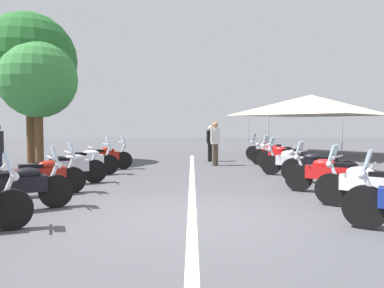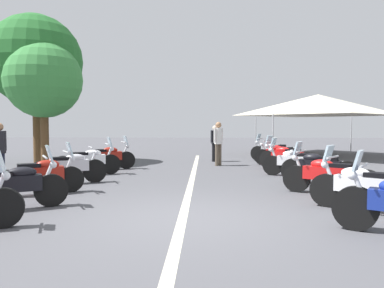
# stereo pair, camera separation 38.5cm
# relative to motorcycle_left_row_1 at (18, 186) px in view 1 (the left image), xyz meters

# --- Properties ---
(ground_plane) EXTENTS (80.00, 80.00, 0.00)m
(ground_plane) POSITION_rel_motorcycle_left_row_1_xyz_m (-0.50, -3.22, -0.47)
(ground_plane) COLOR #4C4C51
(lane_centre_stripe) EXTENTS (18.61, 0.16, 0.01)m
(lane_centre_stripe) POSITION_rel_motorcycle_left_row_1_xyz_m (3.16, -3.22, -0.46)
(lane_centre_stripe) COLOR beige
(lane_centre_stripe) RESTS_ON ground_plane
(motorcycle_left_row_1) EXTENTS (1.13, 1.83, 1.21)m
(motorcycle_left_row_1) POSITION_rel_motorcycle_left_row_1_xyz_m (0.00, 0.00, 0.00)
(motorcycle_left_row_1) COLOR black
(motorcycle_left_row_1) RESTS_ON ground_plane
(motorcycle_left_row_2) EXTENTS (1.16, 1.77, 1.20)m
(motorcycle_left_row_2) POSITION_rel_motorcycle_left_row_1_xyz_m (1.53, 0.16, -0.01)
(motorcycle_left_row_2) COLOR black
(motorcycle_left_row_2) RESTS_ON ground_plane
(motorcycle_left_row_3) EXTENTS (1.05, 1.91, 1.00)m
(motorcycle_left_row_3) POSITION_rel_motorcycle_left_row_1_xyz_m (3.08, 0.09, -0.01)
(motorcycle_left_row_3) COLOR black
(motorcycle_left_row_3) RESTS_ON ground_plane
(motorcycle_left_row_4) EXTENTS (1.07, 1.98, 1.21)m
(motorcycle_left_row_4) POSITION_rel_motorcycle_left_row_1_xyz_m (4.81, 0.12, 0.00)
(motorcycle_left_row_4) COLOR black
(motorcycle_left_row_4) RESTS_ON ground_plane
(motorcycle_left_row_5) EXTENTS (1.11, 2.00, 1.21)m
(motorcycle_left_row_5) POSITION_rel_motorcycle_left_row_1_xyz_m (6.25, -0.07, 0.00)
(motorcycle_left_row_5) COLOR black
(motorcycle_left_row_5) RESTS_ON ground_plane
(motorcycle_right_row_1) EXTENTS (1.35, 1.73, 1.21)m
(motorcycle_right_row_1) POSITION_rel_motorcycle_left_row_1_xyz_m (0.08, -6.54, 0.00)
(motorcycle_right_row_1) COLOR black
(motorcycle_right_row_1) RESTS_ON ground_plane
(motorcycle_right_row_2) EXTENTS (1.30, 1.91, 1.21)m
(motorcycle_right_row_2) POSITION_rel_motorcycle_left_row_1_xyz_m (1.68, -6.42, 0.00)
(motorcycle_right_row_2) COLOR black
(motorcycle_right_row_2) RESTS_ON ground_plane
(motorcycle_right_row_3) EXTENTS (1.16, 1.88, 1.02)m
(motorcycle_right_row_3) POSITION_rel_motorcycle_left_row_1_xyz_m (3.20, -6.66, 0.00)
(motorcycle_right_row_3) COLOR black
(motorcycle_right_row_3) RESTS_ON ground_plane
(motorcycle_right_row_4) EXTENTS (1.20, 1.95, 1.20)m
(motorcycle_right_row_4) POSITION_rel_motorcycle_left_row_1_xyz_m (4.67, -6.40, -0.00)
(motorcycle_right_row_4) COLOR black
(motorcycle_right_row_4) RESTS_ON ground_plane
(motorcycle_right_row_5) EXTENTS (1.42, 1.80, 1.22)m
(motorcycle_right_row_5) POSITION_rel_motorcycle_left_row_1_xyz_m (6.38, -6.49, 0.01)
(motorcycle_right_row_5) COLOR black
(motorcycle_right_row_5) RESTS_ON ground_plane
(motorcycle_right_row_6) EXTENTS (1.00, 1.88, 1.00)m
(motorcycle_right_row_6) POSITION_rel_motorcycle_left_row_1_xyz_m (7.76, -6.51, -0.01)
(motorcycle_right_row_6) COLOR black
(motorcycle_right_row_6) RESTS_ON ground_plane
(motorcycle_right_row_7) EXTENTS (1.19, 2.01, 1.22)m
(motorcycle_right_row_7) POSITION_rel_motorcycle_left_row_1_xyz_m (9.47, -6.63, 0.01)
(motorcycle_right_row_7) COLOR black
(motorcycle_right_row_7) RESTS_ON ground_plane
(bystander_0) EXTENTS (0.42, 0.38, 1.58)m
(bystander_0) POSITION_rel_motorcycle_left_row_1_xyz_m (9.41, -4.04, 0.45)
(bystander_0) COLOR black
(bystander_0) RESTS_ON ground_plane
(bystander_2) EXTENTS (0.42, 0.38, 1.72)m
(bystander_2) POSITION_rel_motorcycle_left_row_1_xyz_m (7.74, -4.13, 0.54)
(bystander_2) COLOR brown
(bystander_2) RESTS_ON ground_plane
(roadside_tree_1) EXTENTS (3.88, 3.88, 6.24)m
(roadside_tree_1) POSITION_rel_motorcycle_left_row_1_xyz_m (8.70, 3.56, 3.82)
(roadside_tree_1) COLOR brown
(roadside_tree_1) RESTS_ON ground_plane
(roadside_tree_2) EXTENTS (3.03, 3.03, 4.91)m
(roadside_tree_2) POSITION_rel_motorcycle_left_row_1_xyz_m (7.81, 2.83, 2.91)
(roadside_tree_2) COLOR brown
(roadside_tree_2) RESTS_ON ground_plane
(event_tent) EXTENTS (6.36, 6.36, 3.20)m
(event_tent) POSITION_rel_motorcycle_left_row_1_xyz_m (12.90, -9.54, 2.18)
(event_tent) COLOR beige
(event_tent) RESTS_ON ground_plane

